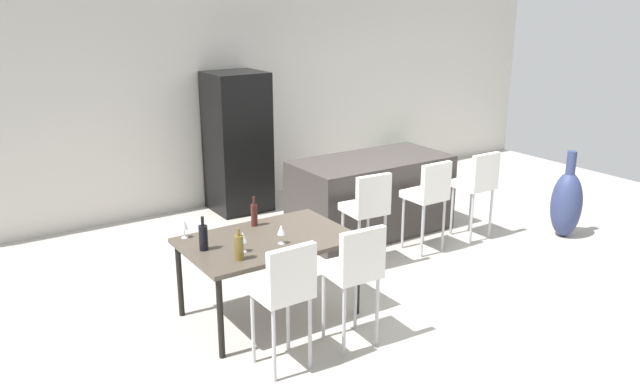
{
  "coord_description": "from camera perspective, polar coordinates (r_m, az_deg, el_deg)",
  "views": [
    {
      "loc": [
        -4.38,
        -5.19,
        2.78
      ],
      "look_at": [
        -0.93,
        0.02,
        0.85
      ],
      "focal_mm": 35.95,
      "sensor_mm": 36.0,
      "label": 1
    }
  ],
  "objects": [
    {
      "name": "bar_chair_left",
      "position": [
        6.63,
        4.25,
        -1.22
      ],
      "size": [
        0.43,
        0.43,
        1.05
      ],
      "color": "white",
      "rests_on": "ground_plane"
    },
    {
      "name": "wine_glass_left",
      "position": [
        5.47,
        -3.48,
        -3.4
      ],
      "size": [
        0.07,
        0.07,
        0.17
      ],
      "color": "silver",
      "rests_on": "dining_table"
    },
    {
      "name": "wine_bottle_near",
      "position": [
        5.19,
        -7.22,
        -4.89
      ],
      "size": [
        0.08,
        0.08,
        0.27
      ],
      "color": "brown",
      "rests_on": "dining_table"
    },
    {
      "name": "wine_glass_middle",
      "position": [
        5.71,
        -12.03,
        -2.85
      ],
      "size": [
        0.07,
        0.07,
        0.17
      ],
      "color": "silver",
      "rests_on": "dining_table"
    },
    {
      "name": "dining_chair_near",
      "position": [
        4.83,
        -3.17,
        -8.41
      ],
      "size": [
        0.41,
        0.41,
        1.05
      ],
      "color": "white",
      "rests_on": "ground_plane"
    },
    {
      "name": "ground_plane",
      "position": [
        7.34,
        6.16,
        -5.21
      ],
      "size": [
        10.0,
        10.0,
        0.0
      ],
      "primitive_type": "plane",
      "color": "#ADA89E"
    },
    {
      "name": "wine_bottle_right",
      "position": [
        5.91,
        -5.88,
        -2.01
      ],
      "size": [
        0.06,
        0.06,
        0.28
      ],
      "color": "#471E19",
      "rests_on": "dining_table"
    },
    {
      "name": "bar_chair_right",
      "position": [
        7.69,
        13.85,
        0.92
      ],
      "size": [
        0.4,
        0.4,
        1.05
      ],
      "color": "white",
      "rests_on": "ground_plane"
    },
    {
      "name": "dining_chair_far",
      "position": [
        5.16,
        3.13,
        -6.68
      ],
      "size": [
        0.42,
        0.42,
        1.05
      ],
      "color": "white",
      "rests_on": "ground_plane"
    },
    {
      "name": "wine_bottle_far",
      "position": [
        5.42,
        -10.34,
        -3.98
      ],
      "size": [
        0.08,
        0.08,
        0.29
      ],
      "color": "black",
      "rests_on": "dining_table"
    },
    {
      "name": "refrigerator",
      "position": [
        8.53,
        -7.36,
        4.41
      ],
      "size": [
        0.72,
        0.68,
        1.84
      ],
      "primitive_type": "cube",
      "color": "black",
      "rests_on": "ground_plane"
    },
    {
      "name": "floor_vase",
      "position": [
        8.14,
        21.09,
        -0.95
      ],
      "size": [
        0.36,
        0.36,
        1.05
      ],
      "color": "navy",
      "rests_on": "ground_plane"
    },
    {
      "name": "dining_table",
      "position": [
        5.66,
        -4.67,
        -4.7
      ],
      "size": [
        1.46,
        0.97,
        0.74
      ],
      "color": "#4C4238",
      "rests_on": "ground_plane"
    },
    {
      "name": "potted_plant",
      "position": [
        10.26,
        7.69,
        3.18
      ],
      "size": [
        0.37,
        0.37,
        0.57
      ],
      "color": "#38383D",
      "rests_on": "ground_plane"
    },
    {
      "name": "back_wall",
      "position": [
        9.15,
        -4.59,
        8.74
      ],
      "size": [
        10.0,
        0.12,
        2.9
      ],
      "primitive_type": "cube",
      "color": "beige",
      "rests_on": "ground_plane"
    },
    {
      "name": "bar_chair_middle",
      "position": [
        7.16,
        9.64,
        -0.01
      ],
      "size": [
        0.4,
        0.4,
        1.05
      ],
      "color": "white",
      "rests_on": "ground_plane"
    },
    {
      "name": "wine_glass_end",
      "position": [
        5.33,
        -6.88,
        -4.06
      ],
      "size": [
        0.07,
        0.07,
        0.17
      ],
      "color": "silver",
      "rests_on": "dining_table"
    },
    {
      "name": "kitchen_island",
      "position": [
        7.76,
        4.55,
        -0.3
      ],
      "size": [
        1.9,
        0.94,
        0.92
      ],
      "primitive_type": "cube",
      "color": "#383330",
      "rests_on": "ground_plane"
    }
  ]
}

